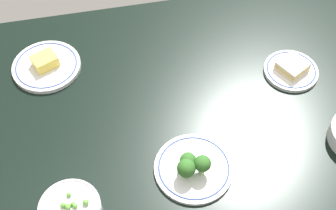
# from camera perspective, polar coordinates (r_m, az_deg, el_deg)

# --- Properties ---
(dining_table) EXTENTS (1.51, 0.99, 0.04)m
(dining_table) POSITION_cam_1_polar(r_m,az_deg,el_deg) (1.41, -0.00, -0.97)
(dining_table) COLOR black
(dining_table) RESTS_ON ground
(bowl_peas) EXTENTS (0.16, 0.16, 0.06)m
(bowl_peas) POSITION_cam_1_polar(r_m,az_deg,el_deg) (1.23, -12.10, -12.77)
(bowl_peas) COLOR silver
(bowl_peas) RESTS_ON dining_table
(plate_cheese) EXTENTS (0.22, 0.22, 0.05)m
(plate_cheese) POSITION_cam_1_polar(r_m,az_deg,el_deg) (1.55, -14.99, 4.83)
(plate_cheese) COLOR silver
(plate_cheese) RESTS_ON dining_table
(plate_broccoli) EXTENTS (0.22, 0.22, 0.08)m
(plate_broccoli) POSITION_cam_1_polar(r_m,az_deg,el_deg) (1.27, 3.17, -7.74)
(plate_broccoli) COLOR silver
(plate_broccoli) RESTS_ON dining_table
(plate_sandwich) EXTENTS (0.18, 0.18, 0.04)m
(plate_sandwich) POSITION_cam_1_polar(r_m,az_deg,el_deg) (1.53, 15.17, 4.33)
(plate_sandwich) COLOR silver
(plate_sandwich) RESTS_ON dining_table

